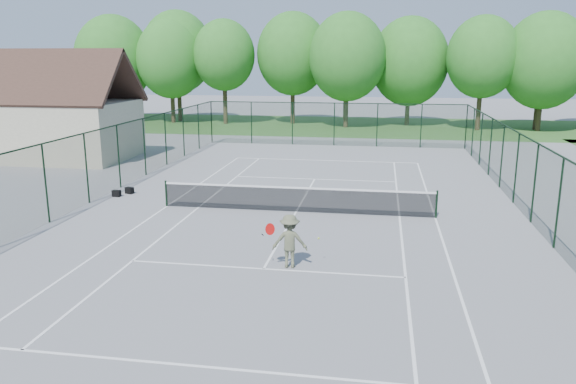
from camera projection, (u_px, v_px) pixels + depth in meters
name	position (u px, v px, depth m)	size (l,w,h in m)	color
ground	(296.00, 212.00, 22.69)	(140.00, 140.00, 0.00)	gray
grass_far	(345.00, 126.00, 51.48)	(80.00, 16.00, 0.01)	#3A6C2A
court_lines	(296.00, 212.00, 22.69)	(11.05, 23.85, 0.01)	white
tennis_net	(296.00, 198.00, 22.56)	(11.08, 0.08, 1.10)	black
fence_enclosure	(296.00, 174.00, 22.33)	(18.05, 36.05, 3.02)	#19321F
utility_building	(61.00, 108.00, 34.11)	(8.60, 6.27, 6.63)	beige
tree_line_far	(347.00, 59.00, 50.08)	(39.40, 6.40, 9.70)	#433420
sports_bag_a	(117.00, 193.00, 25.16)	(0.37, 0.22, 0.29)	black
sports_bag_b	(129.00, 190.00, 25.73)	(0.38, 0.23, 0.29)	black
tennis_player	(290.00, 241.00, 16.54)	(1.71, 0.80, 1.61)	#5D6146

